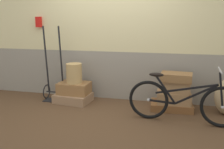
{
  "coord_description": "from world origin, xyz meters",
  "views": [
    {
      "loc": [
        1.09,
        -3.73,
        1.51
      ],
      "look_at": [
        0.12,
        0.28,
        0.59
      ],
      "focal_mm": 39.17,
      "sensor_mm": 36.0,
      "label": 1
    }
  ],
  "objects_px": {
    "suitcase_1": "(74,88)",
    "suitcase_3": "(174,98)",
    "suitcase_2": "(171,106)",
    "suitcase_0": "(73,98)",
    "suitcase_5": "(176,77)",
    "bicycle": "(183,102)",
    "suitcase_4": "(176,87)",
    "luggage_trolley": "(54,82)",
    "wicker_basket": "(74,73)"
  },
  "relations": [
    {
      "from": "suitcase_1",
      "to": "suitcase_3",
      "type": "height_order",
      "value": "suitcase_1"
    },
    {
      "from": "suitcase_2",
      "to": "suitcase_0",
      "type": "bearing_deg",
      "value": 178.33
    },
    {
      "from": "suitcase_1",
      "to": "suitcase_3",
      "type": "bearing_deg",
      "value": 0.3
    },
    {
      "from": "suitcase_5",
      "to": "bicycle",
      "type": "height_order",
      "value": "bicycle"
    },
    {
      "from": "suitcase_4",
      "to": "bicycle",
      "type": "relative_size",
      "value": 0.28
    },
    {
      "from": "luggage_trolley",
      "to": "bicycle",
      "type": "xyz_separation_m",
      "value": [
        2.37,
        -0.57,
        -0.01
      ]
    },
    {
      "from": "suitcase_0",
      "to": "bicycle",
      "type": "xyz_separation_m",
      "value": [
        1.97,
        -0.51,
        0.25
      ]
    },
    {
      "from": "bicycle",
      "to": "suitcase_5",
      "type": "bearing_deg",
      "value": 101.94
    },
    {
      "from": "suitcase_1",
      "to": "suitcase_4",
      "type": "distance_m",
      "value": 1.86
    },
    {
      "from": "suitcase_1",
      "to": "luggage_trolley",
      "type": "height_order",
      "value": "luggage_trolley"
    },
    {
      "from": "suitcase_0",
      "to": "suitcase_2",
      "type": "height_order",
      "value": "suitcase_0"
    },
    {
      "from": "suitcase_3",
      "to": "bicycle",
      "type": "height_order",
      "value": "bicycle"
    },
    {
      "from": "suitcase_3",
      "to": "luggage_trolley",
      "type": "distance_m",
      "value": 2.24
    },
    {
      "from": "suitcase_3",
      "to": "suitcase_1",
      "type": "bearing_deg",
      "value": 175.78
    },
    {
      "from": "suitcase_1",
      "to": "suitcase_2",
      "type": "distance_m",
      "value": 1.8
    },
    {
      "from": "suitcase_4",
      "to": "luggage_trolley",
      "type": "bearing_deg",
      "value": -175.95
    },
    {
      "from": "suitcase_1",
      "to": "bicycle",
      "type": "distance_m",
      "value": 2.03
    },
    {
      "from": "suitcase_1",
      "to": "suitcase_4",
      "type": "bearing_deg",
      "value": 0.2
    },
    {
      "from": "luggage_trolley",
      "to": "bicycle",
      "type": "bearing_deg",
      "value": -13.6
    },
    {
      "from": "bicycle",
      "to": "suitcase_0",
      "type": "bearing_deg",
      "value": 165.52
    },
    {
      "from": "bicycle",
      "to": "suitcase_4",
      "type": "bearing_deg",
      "value": 101.29
    },
    {
      "from": "suitcase_1",
      "to": "wicker_basket",
      "type": "distance_m",
      "value": 0.29
    },
    {
      "from": "suitcase_1",
      "to": "bicycle",
      "type": "height_order",
      "value": "bicycle"
    },
    {
      "from": "suitcase_1",
      "to": "suitcase_2",
      "type": "xyz_separation_m",
      "value": [
        1.79,
        0.01,
        -0.2
      ]
    },
    {
      "from": "bicycle",
      "to": "wicker_basket",
      "type": "bearing_deg",
      "value": 164.99
    },
    {
      "from": "suitcase_0",
      "to": "suitcase_5",
      "type": "relative_size",
      "value": 1.26
    },
    {
      "from": "suitcase_2",
      "to": "luggage_trolley",
      "type": "relative_size",
      "value": 0.5
    },
    {
      "from": "suitcase_5",
      "to": "bicycle",
      "type": "xyz_separation_m",
      "value": [
        0.11,
        -0.51,
        -0.25
      ]
    },
    {
      "from": "suitcase_3",
      "to": "wicker_basket",
      "type": "bearing_deg",
      "value": 176.38
    },
    {
      "from": "suitcase_0",
      "to": "suitcase_5",
      "type": "bearing_deg",
      "value": 6.14
    },
    {
      "from": "suitcase_1",
      "to": "wicker_basket",
      "type": "bearing_deg",
      "value": -48.79
    },
    {
      "from": "suitcase_5",
      "to": "luggage_trolley",
      "type": "height_order",
      "value": "luggage_trolley"
    },
    {
      "from": "suitcase_1",
      "to": "suitcase_5",
      "type": "relative_size",
      "value": 1.13
    },
    {
      "from": "wicker_basket",
      "to": "bicycle",
      "type": "relative_size",
      "value": 0.22
    },
    {
      "from": "wicker_basket",
      "to": "suitcase_1",
      "type": "bearing_deg",
      "value": 130.2
    },
    {
      "from": "suitcase_5",
      "to": "bicycle",
      "type": "bearing_deg",
      "value": -72.93
    },
    {
      "from": "suitcase_1",
      "to": "suitcase_3",
      "type": "relative_size",
      "value": 1.02
    },
    {
      "from": "suitcase_1",
      "to": "wicker_basket",
      "type": "xyz_separation_m",
      "value": [
        0.02,
        -0.02,
        0.29
      ]
    },
    {
      "from": "suitcase_4",
      "to": "suitcase_5",
      "type": "height_order",
      "value": "suitcase_5"
    },
    {
      "from": "suitcase_5",
      "to": "bicycle",
      "type": "distance_m",
      "value": 0.58
    },
    {
      "from": "suitcase_1",
      "to": "bicycle",
      "type": "xyz_separation_m",
      "value": [
        1.95,
        -0.54,
        0.07
      ]
    },
    {
      "from": "suitcase_4",
      "to": "bicycle",
      "type": "xyz_separation_m",
      "value": [
        0.1,
        -0.51,
        -0.09
      ]
    },
    {
      "from": "suitcase_0",
      "to": "suitcase_3",
      "type": "bearing_deg",
      "value": 6.41
    },
    {
      "from": "suitcase_0",
      "to": "suitcase_5",
      "type": "xyz_separation_m",
      "value": [
        1.86,
        -0.0,
        0.5
      ]
    },
    {
      "from": "suitcase_0",
      "to": "suitcase_4",
      "type": "xyz_separation_m",
      "value": [
        1.86,
        0.0,
        0.34
      ]
    },
    {
      "from": "wicker_basket",
      "to": "suitcase_4",
      "type": "bearing_deg",
      "value": -0.22
    },
    {
      "from": "bicycle",
      "to": "suitcase_1",
      "type": "bearing_deg",
      "value": 164.58
    },
    {
      "from": "suitcase_2",
      "to": "suitcase_3",
      "type": "relative_size",
      "value": 1.26
    },
    {
      "from": "suitcase_0",
      "to": "wicker_basket",
      "type": "height_order",
      "value": "wicker_basket"
    },
    {
      "from": "suitcase_1",
      "to": "suitcase_0",
      "type": "bearing_deg",
      "value": -113.31
    }
  ]
}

